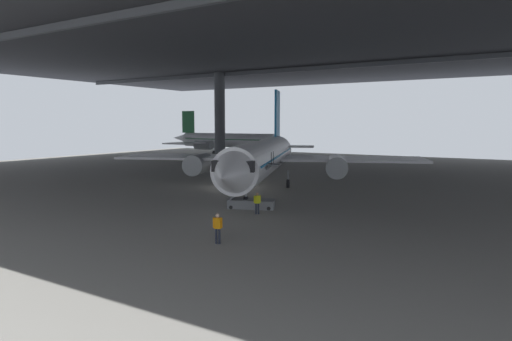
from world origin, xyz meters
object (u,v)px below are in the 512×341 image
airplane_main (263,157)px  airplane_distant (226,140)px  crew_worker_near_nose (218,226)px  crew_worker_by_stairs (257,202)px  boarding_stairs (252,199)px

airplane_main → airplane_distant: size_ratio=1.13×
crew_worker_near_nose → airplane_distant: size_ratio=0.06×
airplane_distant → crew_worker_by_stairs: bearing=-53.1°
crew_worker_by_stairs → boarding_stairs: bearing=130.7°
crew_worker_near_nose → airplane_distant: airplane_distant is taller
boarding_stairs → airplane_distant: 60.72m
boarding_stairs → crew_worker_by_stairs: (1.54, -1.79, 0.21)m
crew_worker_by_stairs → airplane_distant: (-37.82, 50.41, 2.16)m
airplane_main → boarding_stairs: airplane_main is taller
boarding_stairs → crew_worker_near_nose: size_ratio=2.60×
airplane_main → boarding_stairs: 9.92m
airplane_main → crew_worker_near_nose: 20.24m
crew_worker_near_nose → crew_worker_by_stairs: 8.36m
airplane_main → crew_worker_by_stairs: 12.10m
crew_worker_near_nose → airplane_distant: (-40.02, 58.48, 2.09)m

